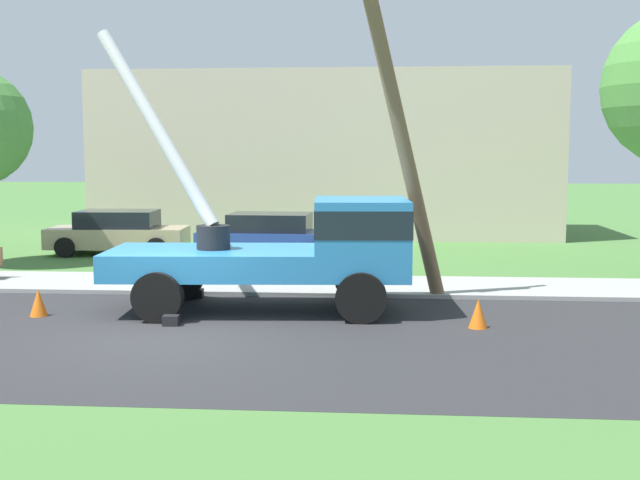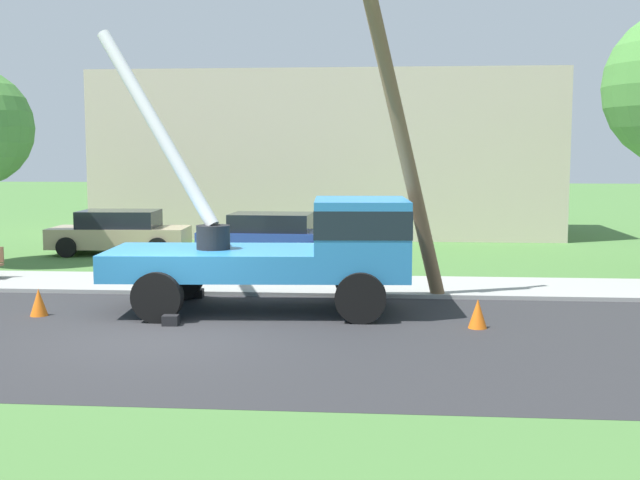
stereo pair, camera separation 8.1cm
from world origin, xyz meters
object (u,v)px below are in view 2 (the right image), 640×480
leaning_utility_pole (393,98)px  traffic_cone_behind (39,302)px  utility_truck (299,244)px  parked_sedan_blue (271,236)px  parked_sedan_tan (120,232)px  traffic_cone_ahead (478,314)px

leaning_utility_pole → traffic_cone_behind: bearing=-163.8°
utility_truck → parked_sedan_blue: utility_truck is taller
traffic_cone_behind → parked_sedan_tan: (-1.64, 9.79, 0.43)m
utility_truck → parked_sedan_tan: bearing=127.9°
utility_truck → parked_sedan_blue: 8.23m
leaning_utility_pole → traffic_cone_behind: leaning_utility_pole is taller
traffic_cone_ahead → traffic_cone_behind: (-8.77, 0.42, 0.00)m
parked_sedan_tan → traffic_cone_behind: bearing=-80.5°
traffic_cone_ahead → parked_sedan_tan: bearing=135.6°
leaning_utility_pole → traffic_cone_ahead: size_ratio=15.59×
leaning_utility_pole → utility_truck: bearing=-150.7°
traffic_cone_ahead → parked_sedan_tan: parked_sedan_tan is taller
utility_truck → traffic_cone_ahead: bearing=-21.5°
traffic_cone_behind → parked_sedan_tan: bearing=99.5°
traffic_cone_behind → parked_sedan_blue: size_ratio=0.13×
utility_truck → parked_sedan_blue: (-1.74, 8.01, -0.70)m
utility_truck → parked_sedan_tan: (-6.85, 8.80, -0.70)m
traffic_cone_ahead → parked_sedan_tan: size_ratio=0.12×
traffic_cone_behind → parked_sedan_blue: parked_sedan_blue is taller
utility_truck → parked_sedan_blue: size_ratio=1.55×
traffic_cone_behind → parked_sedan_blue: bearing=68.9°
traffic_cone_ahead → parked_sedan_blue: parked_sedan_blue is taller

